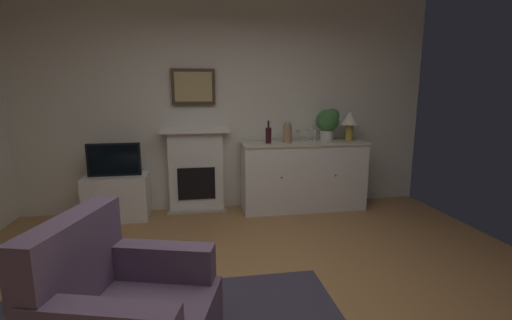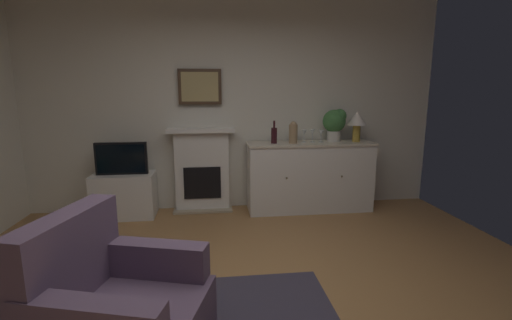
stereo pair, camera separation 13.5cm
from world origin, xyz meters
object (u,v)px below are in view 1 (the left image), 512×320
Objects in this scene: sideboard_cabinet at (303,176)px; wine_glass_right at (315,133)px; table_lamp at (350,120)px; tv_cabinet at (117,197)px; armchair at (124,313)px; wine_glass_left at (298,133)px; framed_picture at (193,87)px; tv_set at (114,160)px; fireplace_unit at (196,170)px; wine_glass_center at (306,133)px; vase_decorative at (287,132)px; wine_bottle at (268,135)px; potted_plant_small at (328,122)px.

sideboard_cabinet is 10.07× the size of wine_glass_right.
table_lamp is (0.62, 0.00, 0.74)m from sideboard_cabinet.
tv_cabinet is 2.69m from armchair.
framed_picture is at bearing 171.64° from wine_glass_left.
tv_set is at bearing -179.90° from wine_glass_right.
wine_glass_center is (1.44, -0.16, 0.49)m from fireplace_unit.
vase_decorative is at bearing -168.45° from sideboard_cabinet.
wine_glass_left is at bearing 177.85° from table_lamp.
wine_glass_left is (1.33, -0.15, 0.49)m from fireplace_unit.
wine_glass_left is 0.17× the size of armchair.
armchair is (-1.85, -2.63, -0.65)m from wine_glass_center.
tv_set is at bearing -90.00° from tv_cabinet.
framed_picture is at bearing 166.90° from vase_decorative.
wine_bottle is 1.03× the size of vase_decorative.
wine_glass_center is at bearing 168.58° from wine_glass_right.
potted_plant_small is (1.75, -0.18, -0.46)m from framed_picture.
wine_glass_left is (1.33, -0.20, -0.59)m from framed_picture.
table_lamp is 0.40× the size of armchair.
table_lamp is 0.72m from wine_glass_left.
wine_glass_left reaches higher than tv_set.
wine_glass_left is 0.22× the size of tv_cabinet.
fireplace_unit is at bearing 175.02° from table_lamp.
potted_plant_small reaches higher than armchair.
wine_glass_center reaches higher than tv_set.
framed_picture is 0.56× the size of armchair.
wine_bottle reaches higher than fireplace_unit.
tv_set reaches higher than sideboard_cabinet.
framed_picture reaches higher than fireplace_unit.
wine_bottle is at bearing 62.68° from armchair.
wine_glass_right is 0.39m from vase_decorative.
wine_glass_center is at bearing 54.86° from armchair.
table_lamp is (2.04, -0.22, -0.43)m from framed_picture.
fireplace_unit is 3.79× the size of wine_bottle.
table_lamp is (2.04, -0.18, 0.65)m from fireplace_unit.
vase_decorative is at bearing -176.69° from table_lamp.
potted_plant_small is at bearing -5.78° from framed_picture.
table_lamp is at bearing 1.62° from wine_bottle.
wine_glass_right is (1.55, -0.18, 0.49)m from fireplace_unit.
armchair is (-2.16, -2.66, -0.79)m from potted_plant_small.
fireplace_unit is at bearing 81.71° from armchair.
potted_plant_small is (0.58, 0.10, 0.12)m from vase_decorative.
sideboard_cabinet is 2.22× the size of tv_cabinet.
wine_glass_center is (1.44, -0.20, -0.59)m from framed_picture.
vase_decorative is (1.17, -0.27, -0.57)m from framed_picture.
tv_cabinet is (-1.90, 0.05, -0.74)m from wine_bottle.
potted_plant_small is at bearing 5.31° from wine_bottle.
sideboard_cabinet is 0.65m from vase_decorative.
vase_decorative is 0.65× the size of potted_plant_small.
wine_glass_right is (0.11, -0.02, 0.00)m from wine_glass_center.
vase_decorative reaches higher than wine_glass_right.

